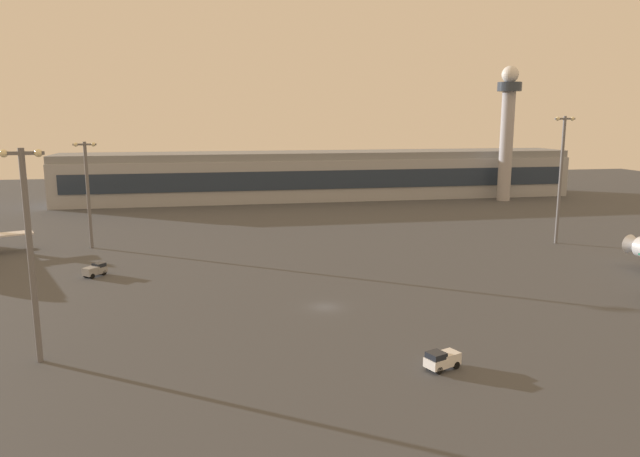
# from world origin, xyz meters

# --- Properties ---
(ground_plane) EXTENTS (416.00, 416.00, 0.00)m
(ground_plane) POSITION_xyz_m (0.00, 0.00, 0.00)
(ground_plane) COLOR #424449
(terminal_building) EXTENTS (177.34, 22.40, 16.40)m
(terminal_building) POSITION_xyz_m (22.30, 120.40, 8.09)
(terminal_building) COLOR #9EA3AD
(terminal_building) RESTS_ON ground
(control_tower) EXTENTS (8.00, 8.00, 45.06)m
(control_tower) POSITION_xyz_m (83.05, 103.50, 25.79)
(control_tower) COLOR #A8A8B2
(control_tower) RESTS_ON ground
(maintenance_van) EXTENTS (4.14, 4.45, 2.25)m
(maintenance_van) POSITION_xyz_m (-37.63, 25.18, 1.18)
(maintenance_van) COLOR gray
(maintenance_van) RESTS_ON ground
(cargo_loader) EXTENTS (4.57, 3.38, 2.25)m
(cargo_loader) POSITION_xyz_m (8.72, -24.76, 1.18)
(cargo_loader) COLOR white
(cargo_loader) RESTS_ON ground
(apron_light_east) EXTENTS (4.80, 0.90, 23.25)m
(apron_light_east) POSITION_xyz_m (-42.64, 50.03, 13.43)
(apron_light_east) COLOR slate
(apron_light_east) RESTS_ON ground
(apron_light_west) EXTENTS (4.80, 0.90, 25.15)m
(apron_light_west) POSITION_xyz_m (-37.20, -13.88, 14.41)
(apron_light_west) COLOR slate
(apron_light_west) RESTS_ON ground
(apron_light_central) EXTENTS (4.80, 0.90, 28.63)m
(apron_light_central) POSITION_xyz_m (60.81, 35.73, 16.19)
(apron_light_central) COLOR slate
(apron_light_central) RESTS_ON ground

